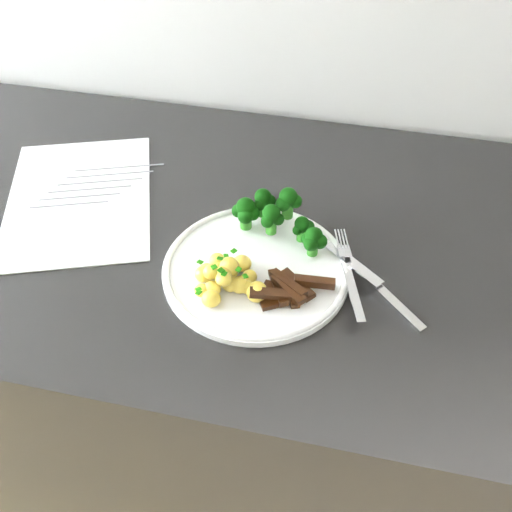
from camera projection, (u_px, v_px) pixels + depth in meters
name	position (u px, v px, depth m)	size (l,w,h in m)	color
counter	(231.00, 403.00, 1.16)	(2.46, 0.62, 0.92)	black
recipe_paper	(79.00, 198.00, 0.89)	(0.30, 0.35, 0.00)	white
plate	(256.00, 268.00, 0.77)	(0.25, 0.25, 0.01)	white
broccoli	(278.00, 215.00, 0.80)	(0.14, 0.09, 0.06)	#256C19
potatoes	(229.00, 279.00, 0.74)	(0.10, 0.09, 0.04)	gold
beef_strips	(289.00, 289.00, 0.73)	(0.10, 0.08, 0.02)	black
fork	(350.00, 277.00, 0.75)	(0.06, 0.16, 0.02)	silver
knife	(385.00, 295.00, 0.74)	(0.14, 0.13, 0.02)	silver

